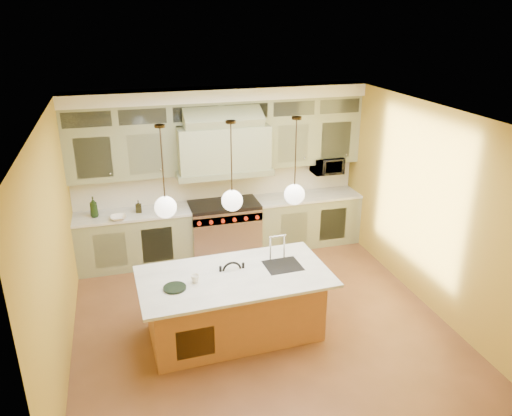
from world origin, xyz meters
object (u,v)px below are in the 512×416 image
object	(u,v)px
range	(224,228)
counter_stool	(235,297)
microwave	(327,165)
kitchen_island	(235,303)

from	to	relation	value
range	counter_stool	size ratio (longest dim) A/B	1.16
counter_stool	microwave	distance (m)	3.55
kitchen_island	microwave	bearing A→B (deg)	44.81
range	counter_stool	xyz separation A→B (m)	(-0.39, -2.42, 0.10)
kitchen_island	counter_stool	xyz separation A→B (m)	(0.00, -0.02, 0.11)
range	microwave	distance (m)	2.18
range	kitchen_island	size ratio (longest dim) A/B	0.48
range	microwave	bearing A→B (deg)	3.12
microwave	range	bearing A→B (deg)	-176.88
range	microwave	size ratio (longest dim) A/B	2.21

